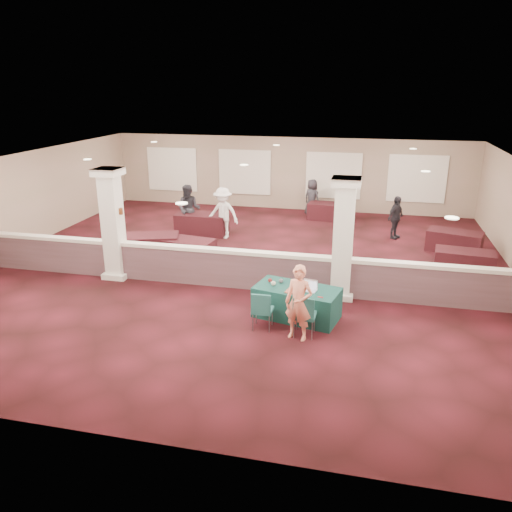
% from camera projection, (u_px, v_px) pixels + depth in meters
% --- Properties ---
extents(ground, '(16.00, 16.00, 0.00)m').
position_uv_depth(ground, '(245.00, 268.00, 15.39)').
color(ground, '#401017').
rests_on(ground, ground).
extents(wall_back, '(16.00, 0.04, 3.20)m').
position_uv_depth(wall_back, '(288.00, 174.00, 22.23)').
color(wall_back, gray).
rests_on(wall_back, ground).
extents(wall_front, '(16.00, 0.04, 3.20)m').
position_uv_depth(wall_front, '(115.00, 351.00, 7.49)').
color(wall_front, gray).
rests_on(wall_front, ground).
extents(wall_left, '(0.04, 16.00, 3.20)m').
position_uv_depth(wall_left, '(11.00, 205.00, 16.55)').
color(wall_left, gray).
rests_on(wall_left, ground).
extents(ceiling, '(16.00, 16.00, 0.02)m').
position_uv_depth(ceiling, '(244.00, 164.00, 14.34)').
color(ceiling, white).
rests_on(ceiling, wall_back).
extents(partition_wall, '(15.60, 0.28, 1.10)m').
position_uv_depth(partition_wall, '(232.00, 268.00, 13.82)').
color(partition_wall, '#52373B').
rests_on(partition_wall, ground).
extents(column_left, '(0.72, 0.72, 3.20)m').
position_uv_depth(column_left, '(113.00, 223.00, 14.21)').
color(column_left, silver).
rests_on(column_left, ground).
extents(column_right, '(0.72, 0.72, 3.20)m').
position_uv_depth(column_right, '(343.00, 238.00, 12.84)').
color(column_right, silver).
rests_on(column_right, ground).
extents(sconce_left, '(0.12, 0.12, 0.18)m').
position_uv_depth(sconce_left, '(103.00, 210.00, 14.15)').
color(sconce_left, brown).
rests_on(sconce_left, column_left).
extents(sconce_right, '(0.12, 0.12, 0.18)m').
position_uv_depth(sconce_right, '(121.00, 211.00, 14.03)').
color(sconce_right, brown).
rests_on(sconce_right, column_left).
extents(near_table, '(2.17, 1.41, 0.77)m').
position_uv_depth(near_table, '(297.00, 303.00, 12.07)').
color(near_table, '#0E362E').
rests_on(near_table, ground).
extents(conf_chair_main, '(0.50, 0.51, 0.99)m').
position_uv_depth(conf_chair_main, '(304.00, 313.00, 11.05)').
color(conf_chair_main, '#1D5550').
rests_on(conf_chair_main, ground).
extents(conf_chair_side, '(0.48, 0.48, 0.93)m').
position_uv_depth(conf_chair_side, '(262.00, 308.00, 11.38)').
color(conf_chair_side, '#1D5550').
rests_on(conf_chair_side, ground).
extents(woman, '(0.70, 0.55, 1.72)m').
position_uv_depth(woman, '(299.00, 303.00, 10.90)').
color(woman, '#F98F6C').
rests_on(woman, ground).
extents(far_table_front_left, '(2.10, 1.50, 0.77)m').
position_uv_depth(far_table_front_left, '(149.00, 246.00, 16.23)').
color(far_table_front_left, black).
rests_on(far_table_front_left, ground).
extents(far_table_front_center, '(1.88, 1.15, 0.71)m').
position_uv_depth(far_table_front_center, '(187.00, 250.00, 15.97)').
color(far_table_front_center, black).
rests_on(far_table_front_center, ground).
extents(far_table_front_right, '(1.78, 1.04, 0.69)m').
position_uv_depth(far_table_front_right, '(464.00, 262.00, 14.95)').
color(far_table_front_right, black).
rests_on(far_table_front_right, ground).
extents(far_table_back_left, '(1.91, 0.96, 0.77)m').
position_uv_depth(far_table_back_left, '(202.00, 224.00, 18.82)').
color(far_table_back_left, black).
rests_on(far_table_back_left, ground).
extents(far_table_back_center, '(1.78, 1.02, 0.69)m').
position_uv_depth(far_table_back_center, '(329.00, 211.00, 20.84)').
color(far_table_back_center, black).
rests_on(far_table_back_center, ground).
extents(far_table_back_right, '(1.92, 1.36, 0.71)m').
position_uv_depth(far_table_back_right, '(454.00, 241.00, 16.85)').
color(far_table_back_right, black).
rests_on(far_table_back_right, ground).
extents(attendee_a, '(0.92, 0.55, 1.84)m').
position_uv_depth(attendee_a, '(189.00, 209.00, 18.79)').
color(attendee_a, black).
rests_on(attendee_a, ground).
extents(attendee_b, '(1.27, 0.75, 1.87)m').
position_uv_depth(attendee_b, '(223.00, 213.00, 18.16)').
color(attendee_b, silver).
rests_on(attendee_b, ground).
extents(attendee_c, '(0.87, 1.01, 1.57)m').
position_uv_depth(attendee_c, '(396.00, 217.00, 18.16)').
color(attendee_c, black).
rests_on(attendee_c, ground).
extents(attendee_d, '(0.88, 0.76, 1.57)m').
position_uv_depth(attendee_d, '(312.00, 198.00, 21.32)').
color(attendee_d, black).
rests_on(attendee_d, ground).
extents(laptop_base, '(0.39, 0.31, 0.02)m').
position_uv_depth(laptop_base, '(309.00, 291.00, 11.76)').
color(laptop_base, silver).
rests_on(laptop_base, near_table).
extents(laptop_screen, '(0.34, 0.09, 0.23)m').
position_uv_depth(laptop_screen, '(311.00, 284.00, 11.83)').
color(laptop_screen, silver).
rests_on(laptop_screen, near_table).
extents(screen_glow, '(0.31, 0.07, 0.20)m').
position_uv_depth(screen_glow, '(311.00, 285.00, 11.82)').
color(screen_glow, silver).
rests_on(screen_glow, near_table).
extents(knitting, '(0.48, 0.40, 0.03)m').
position_uv_depth(knitting, '(295.00, 292.00, 11.69)').
color(knitting, '#D64C22').
rests_on(knitting, near_table).
extents(yarn_cream, '(0.12, 0.12, 0.12)m').
position_uv_depth(yarn_cream, '(273.00, 283.00, 12.07)').
color(yarn_cream, beige).
rests_on(yarn_cream, near_table).
extents(yarn_red, '(0.11, 0.11, 0.11)m').
position_uv_depth(yarn_red, '(270.00, 280.00, 12.27)').
color(yarn_red, maroon).
rests_on(yarn_red, near_table).
extents(yarn_grey, '(0.11, 0.11, 0.11)m').
position_uv_depth(yarn_grey, '(281.00, 281.00, 12.22)').
color(yarn_grey, '#4C4C51').
rests_on(yarn_grey, near_table).
extents(scissors, '(0.13, 0.06, 0.01)m').
position_uv_depth(scissors, '(320.00, 297.00, 11.41)').
color(scissors, red).
rests_on(scissors, near_table).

